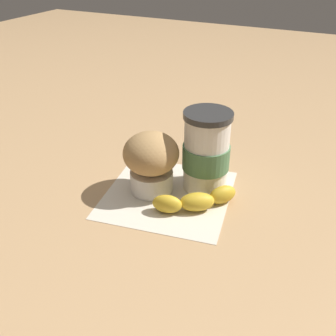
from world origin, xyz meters
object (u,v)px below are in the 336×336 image
(banana, at_px, (196,200))
(sugar_packet, at_px, (207,158))
(muffin, at_px, (152,159))
(coffee_cup, at_px, (206,152))

(banana, distance_m, sugar_packet, 0.17)
(muffin, height_order, banana, muffin)
(coffee_cup, bearing_deg, sugar_packet, -160.93)
(banana, relative_size, sugar_packet, 2.51)
(muffin, bearing_deg, banana, 77.05)
(coffee_cup, bearing_deg, banana, 9.79)
(sugar_packet, bearing_deg, muffin, -18.27)
(muffin, xyz_separation_m, banana, (0.02, 0.09, -0.04))
(sugar_packet, bearing_deg, coffee_cup, 19.07)
(coffee_cup, xyz_separation_m, sugar_packet, (-0.10, -0.03, -0.07))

